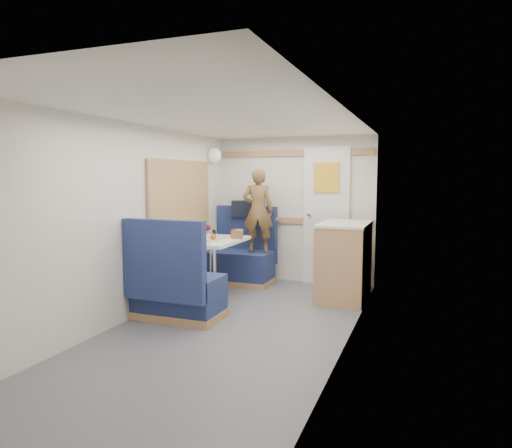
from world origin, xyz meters
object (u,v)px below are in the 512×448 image
at_px(bench_far, 241,261).
at_px(person, 258,211).
at_px(tray, 214,240).
at_px(pepper_grinder, 214,234).
at_px(duffel_bag, 248,209).
at_px(galley_counter, 344,260).
at_px(dome_light, 214,155).
at_px(wine_glass, 207,228).
at_px(tumbler_left, 180,238).
at_px(bread_loaf, 238,234).
at_px(beer_glass, 234,234).
at_px(bench_near, 176,291).
at_px(dinette_table, 213,252).
at_px(cheese_block, 208,241).
at_px(salt_grinder, 212,237).
at_px(orange_fruit, 213,237).

xyz_separation_m(bench_far, person, (0.27, -0.06, 0.71)).
height_order(tray, pepper_grinder, pepper_grinder).
bearing_deg(duffel_bag, galley_counter, -40.87).
height_order(dome_light, wine_glass, dome_light).
height_order(person, tumbler_left, person).
bearing_deg(bread_loaf, tray, -118.73).
bearing_deg(dome_light, beer_glass, -49.76).
height_order(bench_near, tray, bench_near).
bearing_deg(person, tray, 63.17).
bearing_deg(pepper_grinder, dinette_table, -70.79).
height_order(galley_counter, pepper_grinder, galley_counter).
distance_m(duffel_bag, wine_glass, 1.09).
xyz_separation_m(duffel_bag, cheese_block, (0.12, -1.50, -0.26)).
xyz_separation_m(beer_glass, salt_grinder, (-0.16, -0.28, -0.01)).
distance_m(orange_fruit, beer_glass, 0.32).
xyz_separation_m(dome_light, duffel_bag, (0.40, 0.27, -0.74)).
bearing_deg(pepper_grinder, bench_far, 86.72).
relative_size(orange_fruit, wine_glass, 0.42).
bearing_deg(pepper_grinder, orange_fruit, -66.32).
relative_size(tray, pepper_grinder, 3.26).
relative_size(wine_glass, salt_grinder, 2.02).
height_order(dome_light, duffel_bag, dome_light).
height_order(dinette_table, salt_grinder, salt_grinder).
height_order(bench_far, bench_near, same).
bearing_deg(tray, bench_far, 93.45).
height_order(bench_far, tumbler_left, bench_far).
bearing_deg(dome_light, pepper_grinder, -64.48).
xyz_separation_m(dinette_table, tray, (0.06, -0.08, 0.16)).
bearing_deg(pepper_grinder, cheese_block, -71.10).
bearing_deg(duffel_bag, bench_far, -111.27).
bearing_deg(tray, cheese_block, -76.40).
xyz_separation_m(galley_counter, salt_grinder, (-1.41, -0.68, 0.30)).
xyz_separation_m(wine_glass, pepper_grinder, (0.05, 0.07, -0.07)).
relative_size(duffel_bag, cheese_block, 5.03).
distance_m(dinette_table, galley_counter, 1.57).
bearing_deg(salt_grinder, bench_far, 93.04).
bearing_deg(tumbler_left, dome_light, 97.67).
bearing_deg(person, bread_loaf, 72.16).
bearing_deg(bench_far, person, -11.87).
bearing_deg(pepper_grinder, person, 65.40).
height_order(bench_near, cheese_block, bench_near).
height_order(person, cheese_block, person).
xyz_separation_m(dome_light, tumbler_left, (0.16, -1.23, -0.98)).
distance_m(bench_near, cheese_block, 0.68).
xyz_separation_m(tray, salt_grinder, (-0.00, -0.05, 0.03)).
distance_m(dome_light, cheese_block, 1.66).
bearing_deg(bench_far, orange_fruit, -85.58).
height_order(dome_light, tumbler_left, dome_light).
xyz_separation_m(cheese_block, salt_grinder, (-0.07, 0.24, 0.01)).
bearing_deg(galley_counter, bench_near, -136.06).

